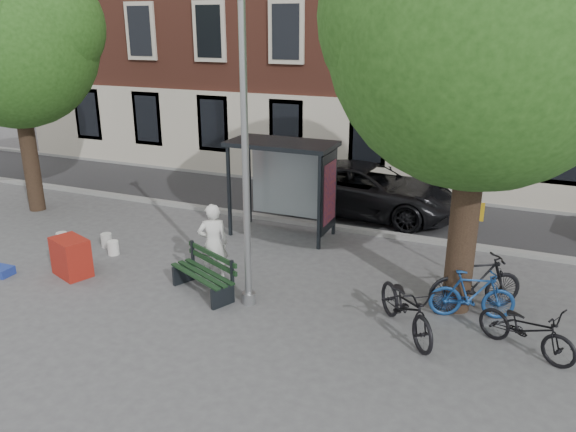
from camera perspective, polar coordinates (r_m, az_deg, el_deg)
The scene contains 21 objects.
ground at distance 11.94m, azimuth -3.98°, elevation -8.83°, with size 90.00×90.00×0.00m, color #4C4C4F.
road at distance 17.96m, azimuth 6.18°, elevation 0.82°, with size 40.00×4.00×0.01m, color #28282B.
curb_near at distance 16.14m, azimuth 4.08°, elevation -1.02°, with size 40.00×0.25×0.12m, color gray.
curb_far at distance 19.79m, azimuth 7.91°, elevation 2.62°, with size 40.00×0.25×0.12m, color gray.
lamppost at distance 10.93m, azimuth -4.31°, elevation 4.20°, with size 0.28×0.35×6.11m.
tree_right at distance 10.79m, azimuth 19.46°, elevation 18.25°, with size 5.76×5.60×8.20m.
tree_left at distance 18.52m, azimuth -26.51°, elevation 16.00°, with size 5.18×4.86×7.40m.
bus_shelter at distance 15.00m, azimuth 0.91°, elevation 4.90°, with size 2.85×1.45×2.62m.
painter at distance 12.61m, azimuth -7.61°, elevation -2.79°, with size 0.67×0.44×1.85m, color silver.
bench at distance 12.30m, azimuth -8.50°, elevation -5.99°, with size 1.82×1.23×0.90m.
bike_a at distance 10.91m, azimuth 23.08°, elevation -10.46°, with size 0.63×1.81×0.95m, color black.
bike_b at distance 11.73m, azimuth 18.22°, elevation -7.58°, with size 0.47×1.67×1.01m, color navy.
bike_c at distance 10.84m, azimuth 11.95°, elevation -8.97°, with size 0.74×2.12×1.11m, color black.
bike_d at distance 12.06m, azimuth 18.52°, elevation -6.39°, with size 0.56×1.98×1.19m, color black.
car_dark at distance 17.28m, azimuth 7.95°, elevation 2.69°, with size 2.57×5.57×1.55m, color black.
red_stand at distance 13.94m, azimuth -21.17°, elevation -3.90°, with size 0.90×0.60×0.90m, color maroon.
blue_crate at distance 14.75m, azimuth -27.20°, elevation -5.00°, with size 0.55×0.40×0.20m, color navy.
bucket_a at distance 15.96m, azimuth -21.97°, elevation -2.18°, with size 0.28×0.28×0.36m, color silver.
bucket_b at distance 15.48m, azimuth -17.95°, elevation -2.35°, with size 0.28×0.28×0.36m, color silver.
bucket_c at distance 14.90m, azimuth -17.33°, elevation -3.11°, with size 0.28×0.28×0.36m, color white.
notice_sign at distance 13.07m, azimuth 18.47°, elevation -0.86°, with size 0.32×0.05×1.87m.
Camera 1 is at (4.90, -9.37, 5.55)m, focal length 35.00 mm.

